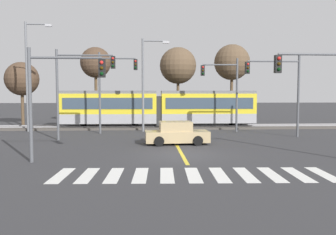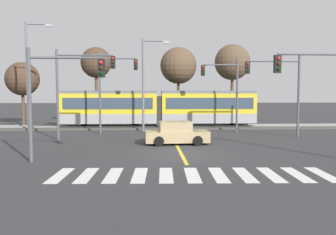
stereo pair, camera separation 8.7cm
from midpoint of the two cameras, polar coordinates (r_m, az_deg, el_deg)
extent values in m
plane|color=#333335|center=(19.63, 2.38, -6.05)|extent=(200.00, 200.00, 0.00)
cube|color=#4C4742|center=(34.55, -0.01, -1.53)|extent=(120.00, 4.00, 0.18)
cube|color=#939399|center=(33.82, 0.06, -1.41)|extent=(120.00, 0.08, 0.10)
cube|color=#939399|center=(35.25, -0.07, -1.19)|extent=(120.00, 0.08, 0.10)
cube|color=#9E9EA3|center=(34.63, -9.26, -0.09)|extent=(9.00, 2.60, 0.90)
cube|color=yellow|center=(34.55, -9.29, 2.22)|extent=(9.00, 2.60, 1.90)
cube|color=#384756|center=(33.24, -9.54, 2.24)|extent=(8.28, 0.04, 1.04)
cube|color=slate|center=(34.54, -9.31, 4.03)|extent=(9.00, 2.39, 0.28)
cylinder|color=black|center=(34.48, -5.16, -0.82)|extent=(0.70, 0.20, 0.70)
cylinder|color=black|center=(35.01, -13.29, -0.84)|extent=(0.70, 0.20, 0.70)
cube|color=#9E9EA3|center=(34.90, 6.44, -0.03)|extent=(9.00, 2.60, 0.90)
cube|color=yellow|center=(34.83, 6.45, 2.26)|extent=(9.00, 2.60, 1.90)
cube|color=#384756|center=(33.53, 6.83, 2.28)|extent=(8.28, 0.04, 1.04)
cube|color=slate|center=(34.82, 6.47, 4.06)|extent=(9.00, 2.39, 0.28)
cylinder|color=black|center=(35.43, 10.38, -0.74)|extent=(0.70, 0.20, 0.70)
cylinder|color=black|center=(34.62, 2.39, -0.79)|extent=(0.70, 0.20, 0.70)
cube|color=#2D2D2D|center=(34.40, -1.38, 1.10)|extent=(0.50, 2.34, 2.80)
cube|color=silver|center=(15.59, -16.74, -8.86)|extent=(0.67, 2.82, 0.01)
cube|color=silver|center=(15.33, -12.73, -9.01)|extent=(0.67, 2.82, 0.01)
cube|color=silver|center=(15.14, -8.61, -9.12)|extent=(0.67, 2.82, 0.01)
cube|color=silver|center=(15.03, -4.39, -9.18)|extent=(0.67, 2.82, 0.01)
cube|color=silver|center=(15.00, -0.14, -9.19)|extent=(0.67, 2.82, 0.01)
cube|color=silver|center=(15.06, 4.10, -9.16)|extent=(0.67, 2.82, 0.01)
cube|color=silver|center=(15.19, 8.29, -9.07)|extent=(0.67, 2.82, 0.01)
cube|color=silver|center=(15.40, 12.38, -8.94)|extent=(0.67, 2.82, 0.01)
cube|color=silver|center=(15.68, 16.35, -8.77)|extent=(0.67, 2.82, 0.01)
cube|color=silver|center=(16.04, 20.15, -8.57)|extent=(0.67, 2.82, 0.01)
cube|color=silver|center=(16.46, 23.76, -8.35)|extent=(0.67, 2.82, 0.01)
cube|color=gold|center=(24.75, 1.23, -3.95)|extent=(0.20, 15.79, 0.01)
cube|color=tan|center=(23.71, 1.53, -3.04)|extent=(4.28, 1.90, 0.72)
cube|color=tan|center=(23.62, 1.30, -1.41)|extent=(2.17, 1.62, 0.64)
cube|color=#384756|center=(23.76, 3.69, -1.38)|extent=(0.17, 1.43, 0.52)
cube|color=#384756|center=(24.39, 1.07, -1.24)|extent=(1.78, 0.13, 0.48)
cylinder|color=black|center=(24.75, 4.18, -3.21)|extent=(0.65, 0.25, 0.64)
cylinder|color=black|center=(23.10, 4.91, -3.74)|extent=(0.65, 0.25, 0.64)
cylinder|color=black|center=(24.44, -1.66, -3.30)|extent=(0.65, 0.25, 0.64)
cylinder|color=black|center=(22.76, -1.35, -3.84)|extent=(0.65, 0.25, 0.64)
cylinder|color=#515459|center=(18.61, -21.17, 1.81)|extent=(0.18, 0.18, 5.61)
cylinder|color=#515459|center=(18.21, -16.05, 9.19)|extent=(3.50, 0.12, 0.12)
cube|color=black|center=(17.87, -10.49, 7.77)|extent=(0.32, 0.28, 0.90)
sphere|color=red|center=(17.74, -10.56, 8.67)|extent=(0.18, 0.18, 0.18)
sphere|color=#3A2706|center=(17.72, -10.55, 7.80)|extent=(0.18, 0.18, 0.18)
sphere|color=black|center=(17.70, -10.54, 6.93)|extent=(0.18, 0.18, 0.18)
cylinder|color=#515459|center=(31.43, 11.09, 3.51)|extent=(0.18, 0.18, 6.38)
cylinder|color=#515459|center=(31.19, 8.46, 8.37)|extent=(3.00, 0.12, 0.12)
cube|color=black|center=(30.89, 5.70, 7.51)|extent=(0.32, 0.28, 0.90)
sphere|color=red|center=(30.76, 5.74, 8.03)|extent=(0.18, 0.18, 0.18)
sphere|color=#3A2706|center=(30.74, 5.74, 7.52)|extent=(0.18, 0.18, 0.18)
sphere|color=black|center=(30.73, 5.74, 7.02)|extent=(0.18, 0.18, 0.18)
cylinder|color=#515459|center=(19.64, 22.16, 9.39)|extent=(3.50, 0.12, 0.12)
cube|color=black|center=(18.92, 17.27, 8.19)|extent=(0.32, 0.28, 0.90)
sphere|color=red|center=(18.80, 17.45, 9.04)|extent=(0.18, 0.18, 0.18)
sphere|color=#3A2706|center=(18.78, 17.43, 8.22)|extent=(0.18, 0.18, 0.18)
sphere|color=black|center=(18.76, 17.42, 7.40)|extent=(0.18, 0.18, 0.18)
cylinder|color=#515459|center=(28.99, 20.28, 3.22)|extent=(0.18, 0.18, 6.30)
cylinder|color=#515459|center=(28.36, 16.66, 8.63)|extent=(4.00, 0.12, 0.12)
cube|color=black|center=(27.71, 12.71, 7.78)|extent=(0.32, 0.28, 0.90)
sphere|color=red|center=(27.59, 12.80, 8.36)|extent=(0.18, 0.18, 0.18)
sphere|color=#3A2706|center=(27.57, 12.79, 7.80)|extent=(0.18, 0.18, 0.18)
sphere|color=black|center=(27.55, 12.78, 7.24)|extent=(0.18, 0.18, 0.18)
cylinder|color=#515459|center=(26.80, -17.22, 3.47)|extent=(0.18, 0.18, 6.52)
cylinder|color=#515459|center=(26.52, -13.10, 9.70)|extent=(4.00, 0.12, 0.12)
cube|color=black|center=(26.21, -8.72, 8.73)|extent=(0.32, 0.28, 0.90)
sphere|color=red|center=(26.08, -8.76, 9.34)|extent=(0.18, 0.18, 0.18)
sphere|color=#3A2706|center=(26.06, -8.75, 8.75)|extent=(0.18, 0.18, 0.18)
sphere|color=black|center=(26.04, -8.74, 8.16)|extent=(0.18, 0.18, 0.18)
cylinder|color=#515459|center=(30.27, -10.79, 3.85)|extent=(0.18, 0.18, 6.76)
cylinder|color=#515459|center=(30.24, -8.01, 9.36)|extent=(3.00, 0.12, 0.12)
cube|color=black|center=(30.10, -5.12, 8.45)|extent=(0.32, 0.28, 0.90)
sphere|color=red|center=(29.98, -5.13, 8.98)|extent=(0.18, 0.18, 0.18)
sphere|color=#3A2706|center=(29.95, -5.13, 8.47)|extent=(0.18, 0.18, 0.18)
sphere|color=black|center=(29.93, -5.13, 7.95)|extent=(0.18, 0.18, 0.18)
cylinder|color=slate|center=(33.51, -21.58, 6.03)|extent=(0.20, 0.20, 9.54)
cylinder|color=slate|center=(33.71, -20.16, 13.87)|extent=(1.96, 0.12, 0.12)
cube|color=#B2B2B7|center=(33.43, -18.50, 13.82)|extent=(0.56, 0.28, 0.20)
cylinder|color=slate|center=(31.32, -3.93, 5.16)|extent=(0.20, 0.20, 8.12)
cylinder|color=slate|center=(31.63, -2.09, 12.17)|extent=(2.03, 0.12, 0.12)
cube|color=#B2B2B7|center=(31.65, -0.21, 11.99)|extent=(0.56, 0.28, 0.20)
cylinder|color=brown|center=(40.51, -22.16, 1.82)|extent=(0.32, 0.32, 4.17)
sphere|color=#4C3828|center=(40.52, -22.27, 5.76)|extent=(3.52, 3.52, 3.52)
cylinder|color=brown|center=(38.84, -11.33, 3.29)|extent=(0.32, 0.32, 5.97)
sphere|color=#4C3828|center=(38.96, -11.40, 8.64)|extent=(3.25, 3.25, 3.25)
cylinder|color=brown|center=(40.17, 1.74, 3.14)|extent=(0.32, 0.32, 5.64)
sphere|color=brown|center=(40.28, 1.75, 8.32)|extent=(4.10, 4.10, 4.10)
cylinder|color=brown|center=(39.71, 10.28, 3.30)|extent=(0.32, 0.32, 5.96)
sphere|color=brown|center=(39.84, 10.35, 8.71)|extent=(3.89, 3.89, 3.89)
camera|label=1|loc=(0.04, -89.90, 0.01)|focal=38.00mm
camera|label=2|loc=(0.04, 90.10, -0.01)|focal=38.00mm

